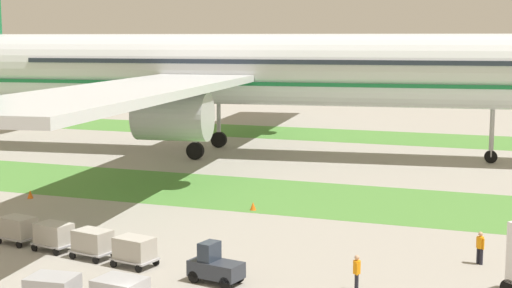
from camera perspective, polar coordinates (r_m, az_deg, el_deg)
grass_strip_near at (r=56.55m, az=5.41°, el=-4.12°), size 320.00×12.24×0.01m
grass_strip_far at (r=91.78m, az=11.48°, el=0.39°), size 320.00×12.24×0.01m
airliner at (r=77.40m, az=-2.02°, el=5.60°), size 70.93×87.53×24.10m
baggage_tug at (r=37.48m, az=-3.09°, el=-9.07°), size 2.79×1.75×1.97m
cargo_dolly_lead at (r=40.40m, az=-9.03°, el=-7.75°), size 2.44×1.88×1.55m
cargo_dolly_second at (r=42.28m, az=-12.06°, el=-7.12°), size 2.44×1.88×1.55m
cargo_dolly_third at (r=44.27m, az=-14.81°, el=-6.52°), size 2.44×1.88×1.55m
cargo_dolly_fourth at (r=46.35m, az=-17.31°, el=-5.97°), size 2.44×1.88×1.55m
ground_crew_marshaller at (r=36.49m, az=7.51°, el=-9.39°), size 0.36×0.54×1.74m
ground_crew_loader at (r=42.00m, az=16.34°, el=-7.33°), size 0.44×0.41×1.74m
taxiway_marker_0 at (r=52.80m, az=-0.22°, el=-4.64°), size 0.44×0.44×0.56m
taxiway_marker_2 at (r=59.02m, az=-16.45°, el=-3.60°), size 0.44×0.44×0.62m
distant_tree_line at (r=138.82m, az=15.21°, el=5.35°), size 192.69×9.73×11.56m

